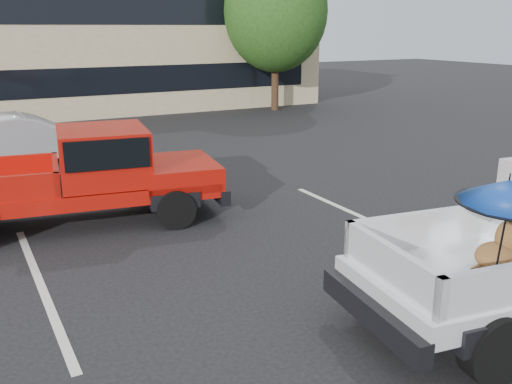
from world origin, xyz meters
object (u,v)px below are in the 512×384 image
red_pickup (96,172)px  silver_sedan (25,139)px  tree_right (276,11)px  tree_back (149,10)px

red_pickup → silver_sedan: size_ratio=1.39×
tree_right → red_pickup: tree_right is taller
tree_back → red_pickup: size_ratio=1.26×
tree_right → red_pickup: 15.99m
tree_back → red_pickup: 21.25m
tree_back → silver_sedan: 16.40m
tree_back → red_pickup: (-7.57, -19.55, -3.44)m
tree_back → silver_sedan: (-8.12, -13.75, -3.74)m
tree_back → silver_sedan: size_ratio=1.75×
silver_sedan → tree_back: bearing=-30.8°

